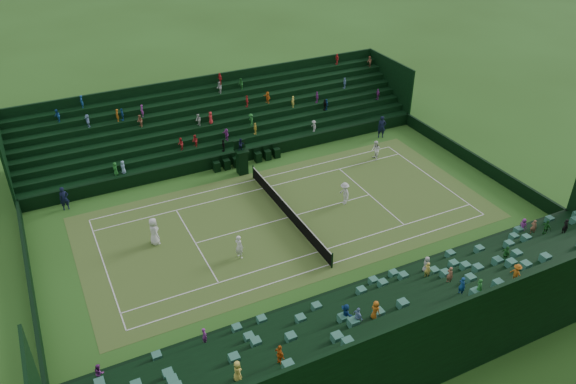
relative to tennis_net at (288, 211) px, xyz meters
name	(u,v)px	position (x,y,z in m)	size (l,w,h in m)	color
ground	(288,218)	(0.00, 0.00, -0.53)	(160.00, 160.00, 0.00)	#2B561B
court_surface	(288,218)	(0.00, 0.00, -0.52)	(12.97, 26.77, 0.01)	#387C29
perimeter_wall_north	(474,160)	(0.00, 15.88, -0.03)	(17.17, 0.20, 1.00)	black
perimeter_wall_south	(30,282)	(0.00, -15.88, -0.03)	(17.17, 0.20, 1.00)	black
perimeter_wall_east	(357,289)	(8.48, 0.00, -0.03)	(0.20, 31.77, 1.00)	black
perimeter_wall_west	(240,157)	(-8.48, 0.00, -0.03)	(0.20, 31.77, 1.00)	black
north_grandstand	(406,326)	(12.66, 0.00, 1.02)	(6.60, 32.00, 4.90)	black
south_grandstand	(220,124)	(-12.66, 0.00, 1.02)	(6.60, 32.00, 4.90)	black
tennis_net	(288,211)	(0.00, 0.00, 0.00)	(11.67, 0.10, 1.06)	black
umpire_chair	(242,159)	(-6.86, -0.44, 0.70)	(0.91, 0.91, 2.87)	black
courtside_chairs	(247,159)	(-7.98, 0.43, -0.11)	(0.51, 5.48, 1.11)	black
player_near_west	(154,231)	(-1.10, -8.61, 0.40)	(0.90, 0.59, 1.84)	white
player_near_east	(239,247)	(2.48, -4.45, 0.27)	(0.58, 0.38, 1.59)	white
player_far_west	(375,150)	(-4.24, 9.68, 0.26)	(0.76, 0.59, 1.57)	white
player_far_east	(344,193)	(0.15, 4.22, 0.29)	(1.06, 0.61, 1.64)	silver
line_judge_north	(382,127)	(-7.31, 12.36, 0.42)	(0.69, 0.45, 1.89)	black
line_judge_south	(64,199)	(-7.57, -13.01, 0.32)	(0.62, 0.40, 1.69)	black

